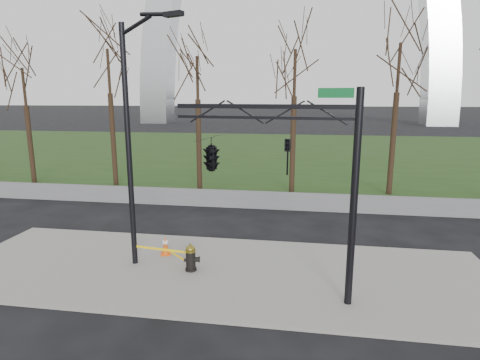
% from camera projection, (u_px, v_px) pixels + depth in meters
% --- Properties ---
extents(ground, '(500.00, 500.00, 0.00)m').
position_uv_depth(ground, '(218.00, 273.00, 13.19)').
color(ground, black).
rests_on(ground, ground).
extents(sidewalk, '(18.00, 6.00, 0.10)m').
position_uv_depth(sidewalk, '(218.00, 271.00, 13.18)').
color(sidewalk, gray).
rests_on(sidewalk, ground).
extents(grass_strip, '(120.00, 40.00, 0.06)m').
position_uv_depth(grass_strip, '(277.00, 152.00, 42.19)').
color(grass_strip, '#1F3A15').
rests_on(grass_strip, ground).
extents(guardrail, '(60.00, 0.30, 0.90)m').
position_uv_depth(guardrail, '(249.00, 200.00, 20.83)').
color(guardrail, '#59595B').
rests_on(guardrail, ground).
extents(tree_row, '(38.66, 4.00, 9.37)m').
position_uv_depth(tree_row, '(200.00, 115.00, 24.39)').
color(tree_row, black).
rests_on(tree_row, ground).
extents(fire_hydrant, '(0.58, 0.38, 0.93)m').
position_uv_depth(fire_hydrant, '(191.00, 258.00, 13.06)').
color(fire_hydrant, black).
rests_on(fire_hydrant, sidewalk).
extents(traffic_cone, '(0.45, 0.45, 0.68)m').
position_uv_depth(traffic_cone, '(165.00, 246.00, 14.40)').
color(traffic_cone, '#E04D0B').
rests_on(traffic_cone, sidewalk).
extents(street_light, '(2.30, 0.95, 8.21)m').
position_uv_depth(street_light, '(133.00, 130.00, 12.70)').
color(street_light, black).
rests_on(street_light, ground).
extents(traffic_signal_mast, '(5.06, 2.53, 6.00)m').
position_uv_depth(traffic_signal_mast, '(237.00, 155.00, 11.13)').
color(traffic_signal_mast, black).
rests_on(traffic_signal_mast, ground).
extents(caution_tape, '(2.09, 1.17, 0.47)m').
position_uv_depth(caution_tape, '(169.00, 252.00, 13.52)').
color(caution_tape, yellow).
rests_on(caution_tape, ground).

